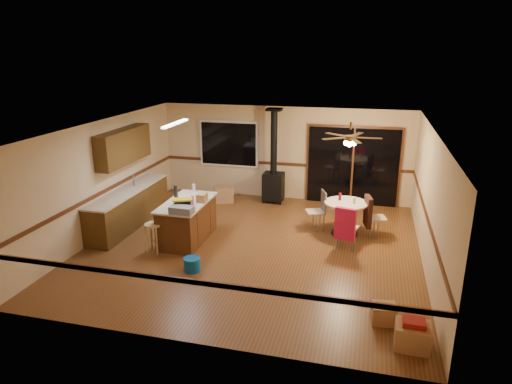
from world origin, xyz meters
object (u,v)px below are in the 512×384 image
(toolbox_black, at_px, (182,205))
(kitchen_island, at_px, (187,221))
(dining_table, at_px, (345,212))
(box_under_window, at_px, (223,194))
(chair_left, at_px, (320,206))
(box_corner_a, at_px, (412,336))
(blue_bucket, at_px, (192,264))
(bar_stool, at_px, (154,238))
(chair_near, at_px, (346,224))
(chair_right, at_px, (369,212))
(wood_stove, at_px, (273,177))
(box_corner_b, at_px, (383,314))
(toolbox_grey, at_px, (182,210))

(toolbox_black, bearing_deg, kitchen_island, 103.16)
(kitchen_island, height_order, toolbox_black, toolbox_black)
(dining_table, relative_size, box_under_window, 1.85)
(chair_left, bearing_deg, kitchen_island, -154.39)
(box_corner_a, bearing_deg, blue_bucket, 160.02)
(bar_stool, relative_size, chair_near, 0.91)
(kitchen_island, distance_m, chair_right, 4.09)
(blue_bucket, bearing_deg, kitchen_island, 115.31)
(box_under_window, bearing_deg, kitchen_island, -88.83)
(box_under_window, bearing_deg, box_corner_a, -50.00)
(bar_stool, bearing_deg, wood_stove, 65.53)
(kitchen_island, distance_m, chair_left, 3.09)
(toolbox_black, distance_m, chair_near, 3.44)
(kitchen_island, relative_size, chair_right, 2.40)
(dining_table, xyz_separation_m, box_under_window, (-3.44, 1.54, -0.32))
(chair_left, relative_size, box_corner_a, 1.08)
(dining_table, relative_size, chair_near, 1.39)
(wood_stove, bearing_deg, box_under_window, -166.91)
(chair_near, bearing_deg, chair_right, 62.03)
(blue_bucket, xyz_separation_m, dining_table, (2.73, 2.57, 0.40))
(toolbox_black, relative_size, box_under_window, 0.65)
(chair_right, distance_m, box_corner_b, 3.51)
(dining_table, relative_size, chair_right, 1.39)
(kitchen_island, height_order, box_corner_a, kitchen_island)
(box_under_window, bearing_deg, toolbox_grey, -85.90)
(blue_bucket, bearing_deg, toolbox_grey, 124.21)
(toolbox_grey, height_order, bar_stool, toolbox_grey)
(box_corner_a, xyz_separation_m, box_corner_b, (-0.39, 0.55, -0.03))
(bar_stool, bearing_deg, toolbox_black, 30.78)
(bar_stool, bearing_deg, blue_bucket, -29.16)
(wood_stove, height_order, dining_table, wood_stove)
(wood_stove, relative_size, toolbox_black, 7.36)
(kitchen_island, xyz_separation_m, blue_bucket, (0.65, -1.38, -0.32))
(box_corner_a, bearing_deg, wood_stove, 119.37)
(toolbox_grey, distance_m, dining_table, 3.74)
(blue_bucket, height_order, chair_right, chair_right)
(blue_bucket, relative_size, box_corner_a, 0.67)
(wood_stove, relative_size, box_under_window, 4.79)
(toolbox_grey, bearing_deg, kitchen_island, 105.21)
(toolbox_grey, xyz_separation_m, toolbox_black, (-0.09, 0.25, 0.02))
(wood_stove, xyz_separation_m, chair_left, (1.48, -1.72, -0.14))
(toolbox_grey, height_order, box_corner_b, toolbox_grey)
(box_corner_b, bearing_deg, box_corner_a, -54.68)
(dining_table, bearing_deg, kitchen_island, -160.55)
(wood_stove, distance_m, bar_stool, 4.22)
(toolbox_black, bearing_deg, bar_stool, -149.22)
(dining_table, bearing_deg, box_under_window, 155.87)
(toolbox_black, xyz_separation_m, bar_stool, (-0.54, -0.32, -0.68))
(chair_near, bearing_deg, box_corner_a, -69.59)
(toolbox_grey, xyz_separation_m, box_under_window, (-0.25, 3.43, -0.76))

